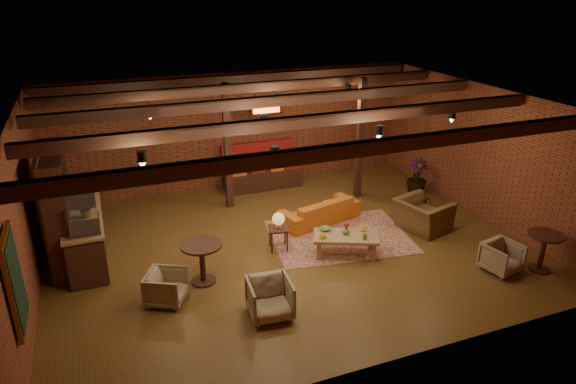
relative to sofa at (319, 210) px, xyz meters
name	(u,v)px	position (x,y,z in m)	size (l,w,h in m)	color
floor	(288,247)	(-1.18, -0.95, -0.29)	(10.00, 10.00, 0.00)	#442811
ceiling	(288,103)	(-1.18, -0.95, 2.91)	(10.00, 8.00, 0.02)	black
wall_back	(235,131)	(-1.18, 3.05, 1.31)	(10.00, 0.02, 3.20)	brown
wall_front	(390,273)	(-1.18, -4.95, 1.31)	(10.00, 0.02, 3.20)	brown
wall_left	(23,216)	(-6.18, -0.95, 1.31)	(0.02, 8.00, 3.20)	brown
wall_right	(480,152)	(3.82, -0.95, 1.31)	(0.02, 8.00, 3.20)	brown
ceiling_beams	(288,109)	(-1.18, -0.95, 2.79)	(9.80, 6.40, 0.22)	black
ceiling_pipe	(262,104)	(-1.18, 0.65, 2.56)	(0.12, 0.12, 9.60)	black
post_left	(227,147)	(-1.78, 1.65, 1.31)	(0.16, 0.16, 3.20)	black
post_right	(360,140)	(1.62, 1.05, 1.31)	(0.16, 0.16, 3.20)	black
service_counter	(84,225)	(-5.28, 0.05, 0.51)	(0.80, 2.50, 1.60)	black
plant_counter	(85,202)	(-5.18, 0.25, 0.93)	(0.35, 0.39, 0.30)	#337F33
shelving_hutch	(59,208)	(-5.68, 0.15, 0.91)	(0.52, 2.00, 2.40)	black
chalkboard_menu	(15,281)	(-6.11, -3.25, 1.31)	(0.08, 0.96, 1.46)	black
banquette	(262,171)	(-0.58, 2.60, 0.21)	(2.10, 0.70, 1.00)	maroon
service_sign	(266,109)	(-0.58, 2.15, 2.06)	(0.86, 0.06, 0.30)	#FF4919
ceiling_spotlights	(288,120)	(-1.18, -0.95, 2.57)	(6.40, 4.40, 0.28)	black
rug	(339,236)	(0.10, -0.92, -0.29)	(3.08, 2.35, 0.01)	maroon
sofa	(319,210)	(0.00, 0.00, 0.00)	(2.01, 0.79, 0.59)	#C1621A
coffee_table	(345,237)	(-0.18, -1.71, 0.12)	(1.51, 1.17, 0.72)	brown
side_table_lamp	(278,222)	(-1.40, -0.95, 0.36)	(0.49, 0.49, 0.86)	black
round_table_left	(202,256)	(-3.23, -1.68, 0.27)	(0.80, 0.80, 0.83)	black
armchair_a	(166,286)	(-3.99, -2.10, 0.04)	(0.66, 0.62, 0.68)	#BAB090
armchair_b	(270,297)	(-2.37, -3.16, 0.08)	(0.74, 0.69, 0.76)	#BAB090
armchair_right	(423,210)	(2.07, -1.29, 0.20)	(1.13, 0.73, 0.99)	brown
side_table_book	(415,198)	(2.28, -0.62, 0.21)	(0.53, 0.53, 0.57)	black
round_table_right	(544,246)	(3.22, -3.70, 0.24)	(0.69, 0.69, 0.81)	black
armchair_far	(502,256)	(2.45, -3.44, 0.04)	(0.66, 0.61, 0.67)	#BAB090
plant_tall	(420,143)	(3.22, 0.64, 1.15)	(1.61, 1.61, 2.88)	#4C7F4C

